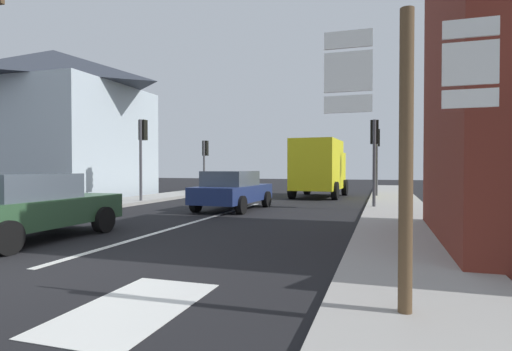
% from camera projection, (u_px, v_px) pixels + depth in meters
% --- Properties ---
extents(ground_plane, '(80.00, 80.00, 0.00)m').
position_uv_depth(ground_plane, '(242.00, 208.00, 15.91)').
color(ground_plane, black).
extents(sidewalk_right, '(2.23, 44.00, 0.14)m').
position_uv_depth(sidewalk_right, '(400.00, 218.00, 12.27)').
color(sidewalk_right, '#9E9B96').
rests_on(sidewalk_right, ground).
extents(sidewalk_left, '(2.23, 44.00, 0.14)m').
position_uv_depth(sidewalk_left, '(84.00, 207.00, 15.73)').
color(sidewalk_left, '#9E9B96').
rests_on(sidewalk_left, ground).
extents(lane_centre_stripe, '(0.16, 12.00, 0.01)m').
position_uv_depth(lane_centre_stripe, '(197.00, 221.00, 12.09)').
color(lane_centre_stripe, silver).
rests_on(lane_centre_stripe, ground).
extents(lane_turn_arrow, '(1.20, 2.20, 0.01)m').
position_uv_depth(lane_turn_arrow, '(134.00, 307.00, 4.65)').
color(lane_turn_arrow, silver).
rests_on(lane_turn_arrow, ground).
extents(clapboard_house_left, '(9.28, 8.57, 8.11)m').
position_uv_depth(clapboard_house_left, '(54.00, 123.00, 22.58)').
color(clapboard_house_left, silver).
rests_on(clapboard_house_left, ground).
extents(sedan_near, '(1.97, 4.20, 1.47)m').
position_uv_depth(sedan_near, '(27.00, 206.00, 8.90)').
color(sedan_near, '#2D5133').
rests_on(sedan_near, ground).
extents(sedan_far, '(2.13, 4.28, 1.47)m').
position_uv_depth(sedan_far, '(233.00, 190.00, 15.40)').
color(sedan_far, navy).
rests_on(sedan_far, ground).
extents(delivery_truck, '(2.69, 5.10, 3.05)m').
position_uv_depth(delivery_truck, '(319.00, 167.00, 21.83)').
color(delivery_truck, yellow).
rests_on(delivery_truck, ground).
extents(route_sign_post, '(1.66, 0.14, 3.20)m').
position_uv_depth(route_sign_post, '(406.00, 138.00, 4.09)').
color(route_sign_post, brown).
rests_on(route_sign_post, ground).
extents(traffic_light_near_right, '(0.30, 0.49, 3.40)m').
position_uv_depth(traffic_light_near_right, '(374.00, 143.00, 15.37)').
color(traffic_light_near_right, '#47474C').
rests_on(traffic_light_near_right, ground).
extents(traffic_light_near_left, '(0.30, 0.49, 3.72)m').
position_uv_depth(traffic_light_near_left, '(142.00, 142.00, 18.05)').
color(traffic_light_near_left, '#47474C').
rests_on(traffic_light_near_left, ground).
extents(traffic_light_far_right, '(0.30, 0.49, 3.61)m').
position_uv_depth(traffic_light_far_right, '(377.00, 147.00, 21.21)').
color(traffic_light_far_right, '#47474C').
rests_on(traffic_light_far_right, ground).
extents(traffic_light_far_left, '(0.30, 0.49, 3.21)m').
position_uv_depth(traffic_light_far_left, '(205.00, 155.00, 24.40)').
color(traffic_light_far_left, '#47474C').
rests_on(traffic_light_far_left, ground).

